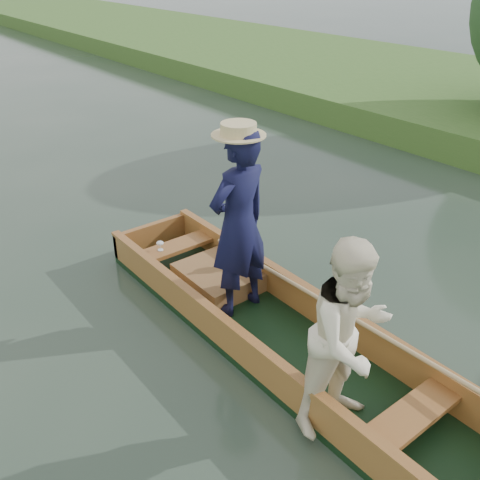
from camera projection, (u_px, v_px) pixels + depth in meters
ground at (276, 343)px, 5.49m from camera, size 120.00×120.00×0.00m
trees_far at (279, 37)px, 7.71m from camera, size 21.20×7.31×4.56m
punt at (281, 294)px, 5.04m from camera, size 1.30×5.03×2.13m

